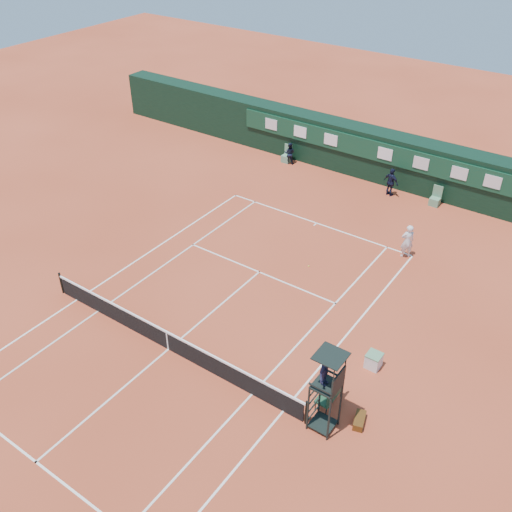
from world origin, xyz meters
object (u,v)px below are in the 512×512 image
at_px(player_bench, 332,393).
at_px(player, 407,241).
at_px(umpire_chair, 327,376).
at_px(cooler, 374,360).
at_px(tennis_net, 167,340).

height_order(player_bench, player, player).
relative_size(umpire_chair, player_bench, 2.85).
xyz_separation_m(player_bench, cooler, (0.43, 2.60, -0.27)).
xyz_separation_m(umpire_chair, cooler, (0.21, 3.61, -2.13)).
relative_size(player_bench, player, 0.67).
xyz_separation_m(tennis_net, umpire_chair, (6.94, 0.22, 1.95)).
distance_m(tennis_net, player_bench, 6.83).
bearing_deg(tennis_net, cooler, 28.21).
height_order(tennis_net, cooler, tennis_net).
distance_m(umpire_chair, player, 11.67).
height_order(umpire_chair, player, umpire_chair).
height_order(tennis_net, player_bench, same).
bearing_deg(player_bench, umpire_chair, -77.56).
bearing_deg(player_bench, tennis_net, -169.60).
bearing_deg(tennis_net, umpire_chair, 1.80).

